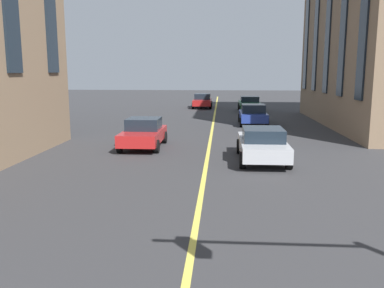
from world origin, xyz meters
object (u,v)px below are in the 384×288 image
Objects in this scene: car_green_trailing at (249,103)px; car_red_parked_b at (143,133)px; car_silver_parked_a at (262,144)px; car_blue_oncoming at (253,114)px; car_red_near at (202,101)px.

car_red_parked_b is at bearing 161.41° from car_green_trailing.
car_red_parked_b reaches higher than car_silver_parked_a.
car_blue_oncoming is 1.00× the size of car_red_near.
car_red_parked_b is 21.73m from car_red_near.
car_blue_oncoming is at bearing 177.74° from car_green_trailing.
car_silver_parked_a is 21.20m from car_green_trailing.
car_blue_oncoming is at bearing -2.32° from car_silver_parked_a.
car_red_near is at bearing -4.79° from car_red_parked_b.
car_red_near is 24.55m from car_silver_parked_a.
car_red_parked_b is 0.89× the size of car_green_trailing.
car_red_parked_b is 1.00× the size of car_red_near.
car_red_near is at bearing 8.38° from car_silver_parked_a.
car_green_trailing is at bearing -125.07° from car_red_near.
car_red_parked_b is at bearing 146.83° from car_blue_oncoming.
car_red_near is 0.89× the size of car_silver_parked_a.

